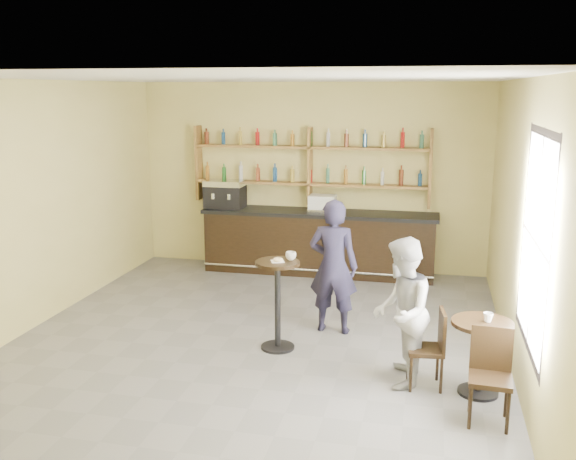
% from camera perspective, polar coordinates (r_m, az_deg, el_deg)
% --- Properties ---
extents(floor, '(7.00, 7.00, 0.00)m').
position_cam_1_polar(floor, '(8.17, -2.65, -9.71)').
color(floor, slate).
rests_on(floor, ground).
extents(ceiling, '(7.00, 7.00, 0.00)m').
position_cam_1_polar(ceiling, '(7.58, -2.89, 13.33)').
color(ceiling, white).
rests_on(ceiling, wall_back).
extents(wall_back, '(7.00, 0.00, 7.00)m').
position_cam_1_polar(wall_back, '(11.09, 2.09, 4.74)').
color(wall_back, '#D4C778').
rests_on(wall_back, floor).
extents(wall_front, '(7.00, 0.00, 7.00)m').
position_cam_1_polar(wall_front, '(4.55, -14.70, -6.90)').
color(wall_front, '#D4C778').
rests_on(wall_front, floor).
extents(wall_left, '(0.00, 7.00, 7.00)m').
position_cam_1_polar(wall_left, '(8.99, -21.54, 2.08)').
color(wall_left, '#D4C778').
rests_on(wall_left, floor).
extents(wall_right, '(0.00, 7.00, 7.00)m').
position_cam_1_polar(wall_right, '(7.51, 19.89, 0.32)').
color(wall_right, '#D4C778').
rests_on(wall_right, floor).
extents(window_pane, '(0.00, 2.00, 2.00)m').
position_cam_1_polar(window_pane, '(6.32, 21.16, -1.00)').
color(window_pane, white).
rests_on(window_pane, wall_right).
extents(window_frame, '(0.04, 1.70, 2.10)m').
position_cam_1_polar(window_frame, '(6.32, 21.11, -1.00)').
color(window_frame, black).
rests_on(window_frame, wall_right).
extents(shelf_unit, '(4.00, 0.26, 1.40)m').
position_cam_1_polar(shelf_unit, '(10.93, 1.97, 5.74)').
color(shelf_unit, brown).
rests_on(shelf_unit, wall_back).
extents(liquor_bottles, '(3.68, 0.10, 1.00)m').
position_cam_1_polar(liquor_bottles, '(10.91, 1.98, 6.63)').
color(liquor_bottles, '#8C5919').
rests_on(liquor_bottles, shelf_unit).
extents(bar_counter, '(3.95, 0.77, 1.07)m').
position_cam_1_polar(bar_counter, '(10.91, 2.76, -1.09)').
color(bar_counter, black).
rests_on(bar_counter, floor).
extents(espresso_machine, '(0.67, 0.44, 0.47)m').
position_cam_1_polar(espresso_machine, '(11.15, -5.62, 3.21)').
color(espresso_machine, black).
rests_on(espresso_machine, bar_counter).
extents(pastry_case, '(0.48, 0.40, 0.27)m').
position_cam_1_polar(pastry_case, '(10.76, 3.09, 2.38)').
color(pastry_case, silver).
rests_on(pastry_case, bar_counter).
extents(pedestal_table, '(0.65, 0.65, 1.09)m').
position_cam_1_polar(pedestal_table, '(7.72, -0.93, -6.72)').
color(pedestal_table, black).
rests_on(pedestal_table, floor).
extents(napkin, '(0.20, 0.20, 0.00)m').
position_cam_1_polar(napkin, '(7.56, -0.94, -2.80)').
color(napkin, white).
rests_on(napkin, pedestal_table).
extents(donut, '(0.11, 0.11, 0.04)m').
position_cam_1_polar(donut, '(7.54, -0.89, -2.66)').
color(donut, gold).
rests_on(donut, napkin).
extents(cup_pedestal, '(0.15, 0.15, 0.10)m').
position_cam_1_polar(cup_pedestal, '(7.61, 0.26, -2.32)').
color(cup_pedestal, white).
rests_on(cup_pedestal, pedestal_table).
extents(man_main, '(0.66, 0.46, 1.74)m').
position_cam_1_polar(man_main, '(8.20, 4.05, -3.23)').
color(man_main, black).
rests_on(man_main, floor).
extents(cafe_table, '(0.79, 0.79, 0.79)m').
position_cam_1_polar(cafe_table, '(6.95, 16.71, -10.82)').
color(cafe_table, black).
rests_on(cafe_table, floor).
extents(cup_cafe, '(0.12, 0.12, 0.09)m').
position_cam_1_polar(cup_cafe, '(6.80, 17.36, -7.42)').
color(cup_cafe, white).
rests_on(cup_cafe, cafe_table).
extents(chair_west, '(0.41, 0.41, 0.84)m').
position_cam_1_polar(chair_west, '(6.97, 12.11, -10.27)').
color(chair_west, black).
rests_on(chair_west, floor).
extents(chair_south, '(0.41, 0.41, 0.90)m').
position_cam_1_polar(chair_south, '(6.39, 17.54, -12.47)').
color(chair_south, black).
rests_on(chair_south, floor).
extents(patron_second, '(0.61, 0.78, 1.59)m').
position_cam_1_polar(patron_second, '(6.86, 10.03, -7.21)').
color(patron_second, '#A8A7AD').
rests_on(patron_second, floor).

